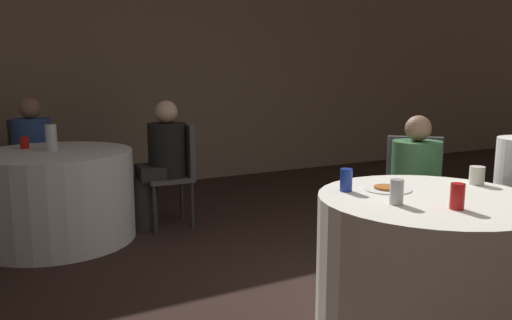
% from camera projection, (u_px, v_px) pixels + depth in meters
% --- Properties ---
extents(wall_back, '(16.00, 0.06, 2.80)m').
position_uv_depth(wall_back, '(166.00, 72.00, 6.22)').
color(wall_back, gray).
rests_on(wall_back, ground_plane).
extents(table_near, '(1.15, 1.15, 0.75)m').
position_uv_depth(table_near, '(427.00, 267.00, 2.61)').
color(table_near, white).
rests_on(table_near, ground_plane).
extents(table_far, '(1.26, 1.26, 0.75)m').
position_uv_depth(table_far, '(56.00, 196.00, 4.13)').
color(table_far, white).
rests_on(table_far, ground_plane).
extents(chair_near_northeast, '(0.56, 0.56, 0.93)m').
position_uv_depth(chair_near_northeast, '(414.00, 191.00, 3.53)').
color(chair_near_northeast, '#47474C').
rests_on(chair_near_northeast, ground_plane).
extents(chair_far_north, '(0.43, 0.44, 0.93)m').
position_uv_depth(chair_far_north, '(32.00, 157.00, 4.96)').
color(chair_far_north, '#47474C').
rests_on(chair_far_north, ground_plane).
extents(chair_far_east, '(0.43, 0.43, 0.93)m').
position_uv_depth(chair_far_east, '(178.00, 165.00, 4.53)').
color(chair_far_east, '#47474C').
rests_on(chair_far_east, ground_plane).
extents(person_blue_shirt, '(0.38, 0.52, 1.16)m').
position_uv_depth(person_blue_shirt, '(34.00, 155.00, 4.83)').
color(person_blue_shirt, black).
rests_on(person_blue_shirt, ground_plane).
extents(person_black_shirt, '(0.51, 0.35, 1.15)m').
position_uv_depth(person_black_shirt, '(160.00, 163.00, 4.46)').
color(person_black_shirt, '#282828').
rests_on(person_black_shirt, ground_plane).
extents(person_green_jacket, '(0.46, 0.47, 1.10)m').
position_uv_depth(person_green_jacket, '(416.00, 196.00, 3.36)').
color(person_green_jacket, black).
rests_on(person_green_jacket, ground_plane).
extents(pizza_plate_near, '(0.26, 0.26, 0.02)m').
position_uv_depth(pizza_plate_near, '(387.00, 188.00, 2.71)').
color(pizza_plate_near, white).
rests_on(pizza_plate_near, table_near).
extents(soda_can_blue, '(0.07, 0.07, 0.12)m').
position_uv_depth(soda_can_blue, '(346.00, 180.00, 2.67)').
color(soda_can_blue, '#1E38A5').
rests_on(soda_can_blue, table_near).
extents(soda_can_red, '(0.07, 0.07, 0.12)m').
position_uv_depth(soda_can_red, '(457.00, 196.00, 2.31)').
color(soda_can_red, red).
rests_on(soda_can_red, table_near).
extents(soda_can_silver, '(0.07, 0.07, 0.12)m').
position_uv_depth(soda_can_silver, '(397.00, 192.00, 2.40)').
color(soda_can_silver, silver).
rests_on(soda_can_silver, table_near).
extents(cup_near, '(0.08, 0.08, 0.10)m').
position_uv_depth(cup_near, '(477.00, 175.00, 2.83)').
color(cup_near, silver).
rests_on(cup_near, table_near).
extents(bottle_far, '(0.09, 0.09, 0.22)m').
position_uv_depth(bottle_far, '(51.00, 138.00, 4.08)').
color(bottle_far, silver).
rests_on(bottle_far, table_far).
extents(cup_far, '(0.07, 0.07, 0.10)m').
position_uv_depth(cup_far, '(25.00, 143.00, 4.22)').
color(cup_far, red).
rests_on(cup_far, table_far).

